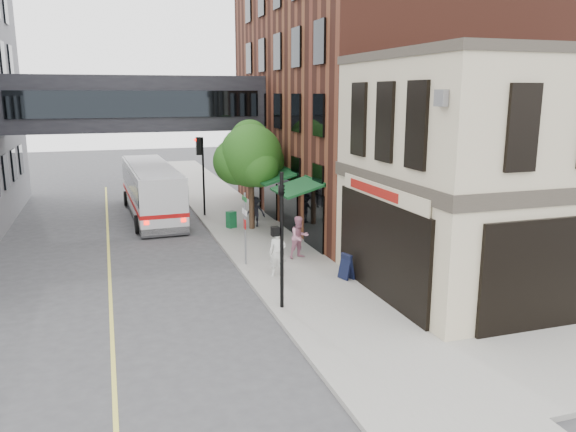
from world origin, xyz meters
TOP-DOWN VIEW (x-y plane):
  - ground at (0.00, 0.00)m, footprint 120.00×120.00m
  - sidewalk_main at (2.00, 14.00)m, footprint 4.00×60.00m
  - corner_building at (8.97, 2.00)m, footprint 10.19×8.12m
  - brick_building at (9.98, 15.00)m, footprint 13.76×18.00m
  - skyway_bridge at (-3.00, 18.00)m, footprint 14.00×3.18m
  - traffic_signal_near at (0.37, 2.00)m, footprint 0.44×0.22m
  - traffic_signal_far at (0.26, 17.00)m, footprint 0.53×0.28m
  - street_sign_pole at (0.39, 7.00)m, footprint 0.08×0.75m
  - street_tree at (2.19, 13.22)m, footprint 3.80×3.20m
  - lane_marking at (-5.00, 10.00)m, footprint 0.12×40.00m
  - bus at (-2.44, 18.39)m, footprint 2.98×11.10m
  - pedestrian_a at (1.22, 5.15)m, footprint 0.79×0.66m
  - pedestrian_b at (2.81, 7.19)m, footprint 1.02×0.88m
  - pedestrian_c at (2.50, 13.40)m, footprint 1.18×0.94m
  - newspaper_box at (1.21, 13.50)m, footprint 0.56×0.53m
  - sandwich_board at (3.60, 4.01)m, footprint 0.49×0.63m

SIDE VIEW (x-z plane):
  - ground at x=0.00m, z-range 0.00..0.00m
  - lane_marking at x=-5.00m, z-range 0.00..0.01m
  - sidewalk_main at x=2.00m, z-range 0.00..0.15m
  - newspaper_box at x=1.21m, z-range 0.15..1.02m
  - sandwich_board at x=3.60m, z-range 0.15..1.13m
  - pedestrian_c at x=2.50m, z-range 0.15..1.74m
  - pedestrian_b at x=2.81m, z-range 0.15..1.97m
  - pedestrian_a at x=1.22m, z-range 0.15..1.98m
  - bus at x=-2.44m, z-range 0.18..3.14m
  - street_sign_pole at x=0.39m, z-range 0.43..3.43m
  - traffic_signal_near at x=0.37m, z-range 0.68..5.28m
  - traffic_signal_far at x=0.26m, z-range 1.09..5.59m
  - street_tree at x=2.19m, z-range 1.11..6.71m
  - corner_building at x=8.97m, z-range -0.01..8.44m
  - skyway_bridge at x=-3.00m, z-range 5.00..8.00m
  - brick_building at x=9.98m, z-range -0.01..13.99m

